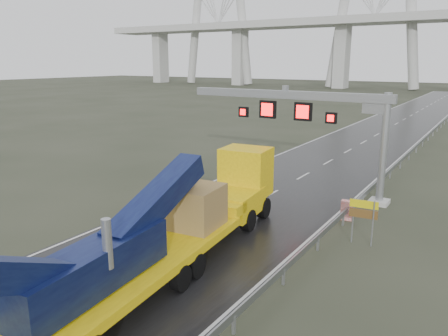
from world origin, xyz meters
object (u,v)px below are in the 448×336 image
Objects in this scene: sign_gantry at (313,113)px; heavy_haul_truck at (180,223)px; exit_sign_pair at (363,213)px; striped_barrier at (347,210)px.

sign_gantry is 0.70× the size of heavy_haul_truck.
heavy_haul_truck is 8.87× the size of exit_sign_pair.
heavy_haul_truck is 10.85m from striped_barrier.
striped_barrier is (-1.69, 3.08, -1.08)m from exit_sign_pair.
sign_gantry is 6.25× the size of exit_sign_pair.
striped_barrier is at bearing 112.70° from exit_sign_pair.
exit_sign_pair is at bearing -51.69° from sign_gantry.
heavy_haul_truck is (-0.92, -13.62, -3.71)m from sign_gantry.
sign_gantry is 9.84m from exit_sign_pair.
sign_gantry reaches higher than exit_sign_pair.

